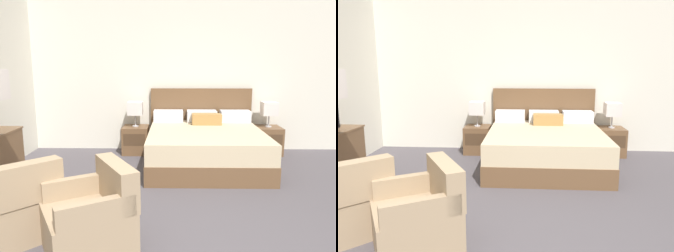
# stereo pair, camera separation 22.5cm
# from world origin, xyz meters

# --- Properties ---
(wall_back) EXTENTS (6.31, 0.06, 2.82)m
(wall_back) POSITION_xyz_m (0.00, 3.61, 1.41)
(wall_back) COLOR silver
(wall_back) RESTS_ON ground
(bed) EXTENTS (1.84, 1.97, 1.15)m
(bed) POSITION_xyz_m (0.54, 2.62, 0.32)
(bed) COLOR brown
(bed) RESTS_ON ground
(nightstand_left) EXTENTS (0.45, 0.48, 0.49)m
(nightstand_left) POSITION_xyz_m (-0.64, 3.28, 0.24)
(nightstand_left) COLOR brown
(nightstand_left) RESTS_ON ground
(nightstand_right) EXTENTS (0.45, 0.48, 0.49)m
(nightstand_right) POSITION_xyz_m (1.73, 3.28, 0.24)
(nightstand_right) COLOR brown
(nightstand_right) RESTS_ON ground
(table_lamp_left) EXTENTS (0.26, 0.26, 0.44)m
(table_lamp_left) POSITION_xyz_m (-0.64, 3.29, 0.81)
(table_lamp_left) COLOR #B7B7BC
(table_lamp_left) RESTS_ON nightstand_left
(table_lamp_right) EXTENTS (0.26, 0.26, 0.44)m
(table_lamp_right) POSITION_xyz_m (1.73, 3.29, 0.81)
(table_lamp_right) COLOR #B7B7BC
(table_lamp_right) RESTS_ON nightstand_right
(armchair_by_window) EXTENTS (0.97, 0.97, 0.76)m
(armchair_by_window) POSITION_xyz_m (-1.41, 0.35, 0.28)
(armchair_by_window) COLOR #9E8466
(armchair_by_window) RESTS_ON ground
(armchair_companion) EXTENTS (0.94, 0.93, 0.76)m
(armchair_companion) POSITION_xyz_m (-0.65, 0.13, 0.28)
(armchair_companion) COLOR #9E8466
(armchair_companion) RESTS_ON ground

